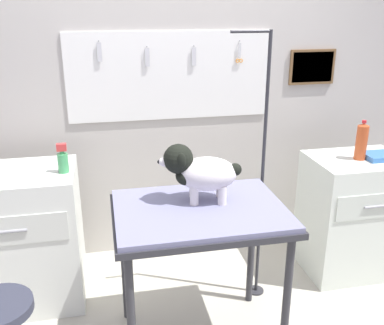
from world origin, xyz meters
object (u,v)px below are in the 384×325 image
(grooming_table, at_px, (200,222))
(counter_left, at_px, (18,238))
(cabinet_right, at_px, (353,215))
(soda_bottle, at_px, (362,141))
(grooming_arm, at_px, (261,182))
(dog, at_px, (199,171))

(grooming_table, bearing_deg, counter_left, 149.82)
(cabinet_right, height_order, soda_bottle, soda_bottle)
(grooming_table, xyz_separation_m, counter_left, (-1.08, 0.63, -0.32))
(grooming_table, relative_size, grooming_arm, 0.53)
(dog, height_order, soda_bottle, dog)
(counter_left, xyz_separation_m, soda_bottle, (2.35, -0.12, 0.56))
(grooming_table, distance_m, soda_bottle, 1.38)
(grooming_arm, distance_m, dog, 0.59)
(grooming_table, distance_m, grooming_arm, 0.61)
(dog, distance_m, cabinet_right, 1.47)
(cabinet_right, xyz_separation_m, soda_bottle, (-0.02, -0.01, 0.57))
(grooming_table, height_order, cabinet_right, cabinet_right)
(grooming_table, distance_m, dog, 0.28)
(grooming_arm, xyz_separation_m, soda_bottle, (0.78, 0.14, 0.19))
(counter_left, distance_m, soda_bottle, 2.41)
(grooming_arm, bearing_deg, counter_left, 170.46)
(dog, bearing_deg, grooming_arm, 30.33)
(counter_left, xyz_separation_m, cabinet_right, (2.36, -0.11, -0.02))
(grooming_table, xyz_separation_m, dog, (0.01, 0.09, 0.27))
(grooming_table, bearing_deg, cabinet_right, 22.08)
(grooming_table, bearing_deg, grooming_arm, 37.04)
(grooming_arm, distance_m, counter_left, 1.63)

